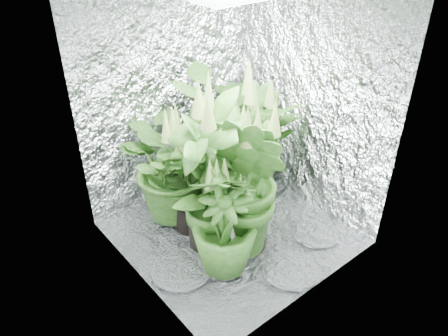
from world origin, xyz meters
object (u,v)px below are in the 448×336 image
plant_f (209,177)px  plant_b (189,185)px  plant_c (255,141)px  circulation_fan (265,178)px  plant_h (232,170)px  plant_d (224,223)px  plant_a (172,164)px  plant_e (241,141)px  plant_g (248,184)px

plant_f → plant_b: bearing=85.2°
plant_b → plant_c: bearing=7.9°
circulation_fan → plant_h: bearing=-147.3°
plant_d → circulation_fan: plant_d is taller
plant_a → plant_d: plant_a is taller
plant_d → plant_e: 0.86m
plant_d → circulation_fan: size_ratio=2.67×
plant_f → plant_h: 0.42m
plant_b → plant_h: bearing=-19.8°
plant_e → plant_f: (-0.57, -0.30, 0.03)m
plant_g → plant_d: bearing=-164.3°
plant_b → plant_c: size_ratio=0.87×
plant_f → plant_g: size_ratio=1.10×
plant_a → plant_c: size_ratio=1.05×
plant_b → plant_e: bearing=2.2°
plant_b → plant_h: (0.33, -0.12, 0.07)m
plant_b → plant_f: 0.36m
plant_a → plant_g: bearing=-74.4°
plant_d → plant_e: plant_e is taller
plant_c → plant_e: bearing=-159.9°
plant_g → plant_h: size_ratio=1.20×
plant_f → plant_h: (0.35, 0.16, -0.16)m
plant_d → plant_h: 0.59m
plant_d → plant_h: (0.42, 0.41, 0.06)m
plant_g → plant_h: (0.13, 0.33, -0.10)m
circulation_fan → plant_b: bearing=-160.2°
plant_f → plant_g: (0.22, -0.17, -0.06)m
plant_g → circulation_fan: bearing=34.9°
plant_g → plant_c: bearing=43.6°
plant_a → plant_e: plant_e is taller
circulation_fan → plant_f: bearing=-141.4°
plant_d → plant_c: bearing=36.3°
plant_c → plant_d: (-0.87, -0.64, -0.06)m
plant_e → plant_g: 0.59m
plant_a → plant_e: bearing=-21.7°
plant_f → circulation_fan: (0.84, 0.26, -0.49)m
plant_g → plant_h: bearing=68.0°
plant_c → plant_g: size_ratio=0.84×
plant_b → plant_f: plant_f is taller
plant_c → plant_g: plant_g is taller
plant_d → plant_b: bearing=80.7°
plant_d → plant_e: (0.63, 0.55, 0.19)m
plant_c → plant_f: 0.91m
plant_e → plant_g: size_ratio=1.13×
plant_d → plant_g: (0.28, 0.08, 0.16)m
plant_d → plant_f: bearing=75.8°
plant_h → plant_e: bearing=33.1°
plant_c → plant_e: size_ratio=0.74×
plant_b → plant_e: plant_e is taller
plant_c → plant_h: 0.51m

